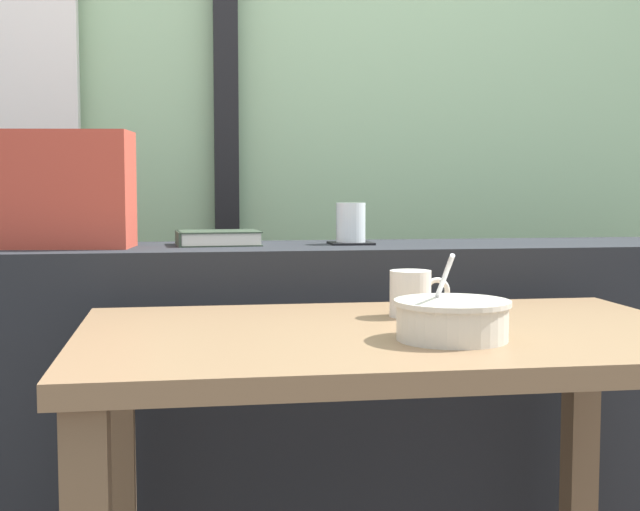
{
  "coord_description": "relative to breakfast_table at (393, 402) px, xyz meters",
  "views": [
    {
      "loc": [
        -0.26,
        -1.47,
        0.97
      ],
      "look_at": [
        0.04,
        0.44,
        0.82
      ],
      "focal_mm": 49.14,
      "sensor_mm": 36.0,
      "label": 1
    }
  ],
  "objects": [
    {
      "name": "window_divider_post",
      "position": [
        -0.22,
        1.18,
        0.69
      ],
      "size": [
        0.07,
        0.05,
        2.6
      ],
      "primitive_type": "cube",
      "color": "black",
      "rests_on": "ground"
    },
    {
      "name": "ceramic_mug",
      "position": [
        0.07,
        0.13,
        0.17
      ],
      "size": [
        0.11,
        0.08,
        0.08
      ],
      "color": "silver",
      "rests_on": "breakfast_table"
    },
    {
      "name": "throw_pillow",
      "position": [
        -0.62,
        0.6,
        0.35
      ],
      "size": [
        0.34,
        0.18,
        0.26
      ],
      "primitive_type": "cube",
      "rotation": [
        0.0,
        0.0,
        -0.13
      ],
      "color": "#B74233",
      "rests_on": "dark_console_ledge"
    },
    {
      "name": "outdoor_backdrop",
      "position": [
        -0.09,
        1.25,
        0.79
      ],
      "size": [
        4.8,
        0.08,
        2.8
      ],
      "primitive_type": "cube",
      "color": "#9EC699",
      "rests_on": "ground"
    },
    {
      "name": "dark_console_ledge",
      "position": [
        -0.09,
        0.6,
        -0.19
      ],
      "size": [
        2.8,
        0.36,
        0.83
      ],
      "primitive_type": "cube",
      "color": "#23262B",
      "rests_on": "ground"
    },
    {
      "name": "closed_book",
      "position": [
        -0.27,
        0.64,
        0.24
      ],
      "size": [
        0.2,
        0.15,
        0.03
      ],
      "color": "#334233",
      "rests_on": "dark_console_ledge"
    },
    {
      "name": "breakfast_table",
      "position": [
        0.0,
        0.0,
        0.0
      ],
      "size": [
        1.05,
        0.67,
        0.73
      ],
      "color": "brown",
      "rests_on": "ground"
    },
    {
      "name": "juice_glass",
      "position": [
        0.05,
        0.62,
        0.27
      ],
      "size": [
        0.07,
        0.07,
        0.09
      ],
      "color": "white",
      "rests_on": "coaster_square"
    },
    {
      "name": "coaster_square",
      "position": [
        0.05,
        0.62,
        0.23
      ],
      "size": [
        0.1,
        0.1,
        0.0
      ],
      "primitive_type": "cube",
      "color": "black",
      "rests_on": "dark_console_ledge"
    },
    {
      "name": "soup_bowl",
      "position": [
        0.06,
        -0.12,
        0.16
      ],
      "size": [
        0.18,
        0.18,
        0.14
      ],
      "color": "beige",
      "rests_on": "breakfast_table"
    }
  ]
}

